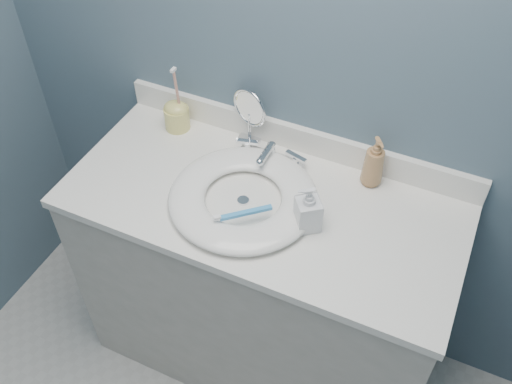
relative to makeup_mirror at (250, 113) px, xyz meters
The scene contains 12 objects.
back_wall 0.26m from the makeup_mirror, 13.59° to the left, with size 2.20×0.02×2.40m, color slate.
vanity_cabinet 0.63m from the makeup_mirror, 57.07° to the right, with size 1.20×0.55×0.85m, color beige.
countertop 0.31m from the makeup_mirror, 57.07° to the right, with size 1.22×0.57×0.03m, color white.
backsplash 0.17m from the makeup_mirror, ahead, with size 1.22×0.02×0.09m, color white.
basin 0.30m from the makeup_mirror, 68.78° to the right, with size 0.45×0.45×0.04m, color white, non-canonical shape.
drain 0.31m from the makeup_mirror, 68.78° to the right, with size 0.04×0.04×0.01m, color silver.
faucet 0.15m from the makeup_mirror, 34.26° to the right, with size 0.25×0.13×0.07m.
makeup_mirror is the anchor object (origin of this frame).
soap_bottle_amber 0.43m from the makeup_mirror, ahead, with size 0.07×0.07×0.17m, color #A8794C.
soap_bottle_clear 0.42m from the makeup_mirror, 41.54° to the right, with size 0.07×0.07×0.15m, color silver.
toothbrush_holder 0.26m from the makeup_mirror, behind, with size 0.09×0.09×0.25m.
toothbrush_lying 0.38m from the makeup_mirror, 67.45° to the right, with size 0.14×0.13×0.02m.
Camera 1 is at (0.48, -0.11, 2.13)m, focal length 40.00 mm.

